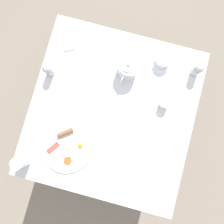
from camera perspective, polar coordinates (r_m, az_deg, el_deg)
The scene contains 13 objects.
ground_plane at distance 2.04m, azimuth -0.00°, elevation -1.93°, with size 8.00×8.00×0.00m, color gray.
table at distance 1.40m, azimuth -0.00°, elevation -0.33°, with size 1.04×1.00×0.71m.
breakfast_plate at distance 1.35m, azimuth -11.62°, elevation -8.66°, with size 0.32×0.32×0.04m.
teapot_near at distance 1.33m, azimuth 4.14°, elevation 11.38°, with size 0.22×0.12×0.14m.
teacup_with_saucer_left at distance 1.41m, azimuth 13.05°, elevation 12.91°, with size 0.15×0.15×0.06m.
water_glass_tall at distance 1.37m, azimuth -22.69°, elevation -12.01°, with size 0.07×0.07×0.13m.
creamer_jug at distance 1.34m, azimuth 13.52°, elevation 2.17°, with size 0.08×0.06×0.06m.
pepper_grinder at distance 1.41m, azimuth 21.42°, elevation 10.19°, with size 0.05×0.05×0.12m.
salt_grinder at distance 1.37m, azimuth -16.35°, elevation 10.40°, with size 0.05×0.05×0.12m.
napkin_folded at distance 1.47m, azimuth -11.71°, elevation 17.64°, with size 0.14×0.12×0.01m.
fork_by_plate at distance 1.36m, azimuth 13.27°, elevation -8.76°, with size 0.14×0.12×0.00m.
knife_by_plate at distance 1.36m, azimuth -8.97°, elevation 3.15°, with size 0.21×0.06×0.00m.
spoon_for_tea at distance 1.36m, azimuth 5.68°, elevation -17.67°, with size 0.11×0.12×0.00m.
Camera 1 is at (-0.12, -0.03, 2.03)m, focal length 35.00 mm.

